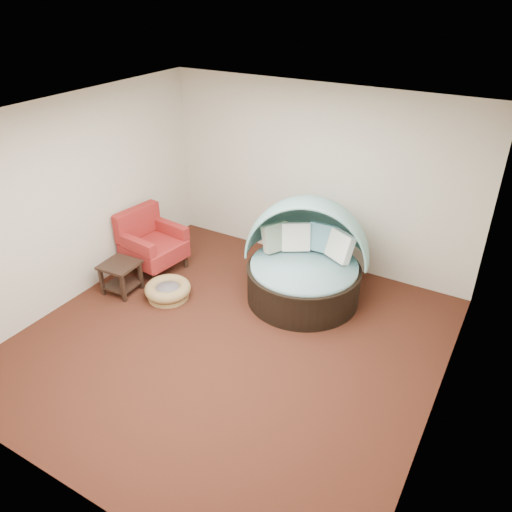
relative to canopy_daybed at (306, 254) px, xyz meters
The scene contains 10 objects.
floor 1.62m from the canopy_daybed, 103.84° to the right, with size 5.00×5.00×0.00m, color #442013.
wall_back 1.34m from the canopy_daybed, 108.18° to the left, with size 5.00×5.00×0.00m, color beige.
wall_front 4.01m from the canopy_daybed, 95.12° to the right, with size 5.00×5.00×0.00m, color beige.
wall_left 3.27m from the canopy_daybed, 153.40° to the right, with size 5.00×5.00×0.00m, color beige.
wall_right 2.68m from the canopy_daybed, 33.62° to the right, with size 5.00×5.00×0.00m, color beige.
ceiling 2.58m from the canopy_daybed, 103.84° to the right, with size 5.00×5.00×0.00m, color white.
canopy_daybed is the anchor object (origin of this frame).
pet_basket 2.04m from the canopy_daybed, 148.08° to the right, with size 0.84×0.84×0.23m.
red_armchair 2.47m from the canopy_daybed, 168.51° to the right, with size 0.92×0.92×0.97m.
side_table 2.69m from the canopy_daybed, 152.02° to the right, with size 0.52×0.52×0.47m.
Camera 1 is at (2.81, -4.17, 4.09)m, focal length 35.00 mm.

